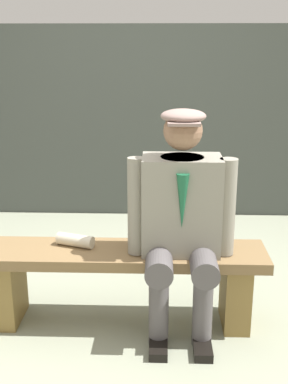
# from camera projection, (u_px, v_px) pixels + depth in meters

# --- Properties ---
(ground_plane) EXTENTS (30.00, 30.00, 0.00)m
(ground_plane) POSITION_uv_depth(u_px,v_px,m) (121.00, 321.00, 2.98)
(ground_plane) COLOR gray
(bench) EXTENTS (1.69, 0.36, 0.47)m
(bench) POSITION_uv_depth(u_px,v_px,m) (120.00, 272.00, 2.89)
(bench) COLOR brown
(bench) RESTS_ON ground
(seated_man) EXTENTS (0.60, 0.54, 1.28)m
(seated_man) POSITION_uv_depth(u_px,v_px,m) (181.00, 216.00, 2.72)
(seated_man) COLOR gray
(seated_man) RESTS_ON ground
(rolled_magazine) EXTENTS (0.23, 0.14, 0.07)m
(rolled_magazine) POSITION_uv_depth(u_px,v_px,m) (75.00, 240.00, 2.88)
(rolled_magazine) COLOR beige
(rolled_magazine) RESTS_ON bench
(stadium_wall) EXTENTS (12.00, 0.24, 1.78)m
(stadium_wall) POSITION_uv_depth(u_px,v_px,m) (137.00, 122.00, 4.71)
(stadium_wall) COLOR #434943
(stadium_wall) RESTS_ON ground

